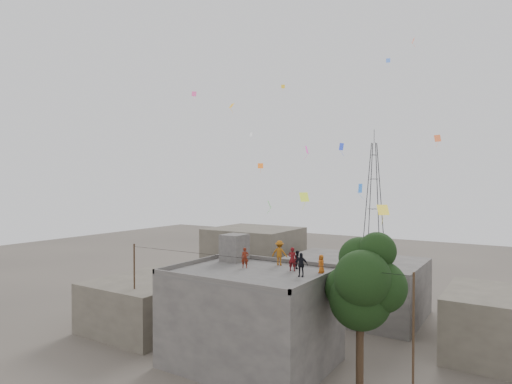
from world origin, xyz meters
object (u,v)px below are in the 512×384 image
person_dark_adult (301,265)px  stair_head_box (234,248)px  tree (363,284)px  transmission_tower (374,203)px  person_red_adult (292,259)px

person_dark_adult → stair_head_box: bearing=146.4°
tree → transmission_tower: bearing=106.1°
stair_head_box → person_dark_adult: 7.01m
transmission_tower → person_dark_adult: transmission_tower is taller
tree → transmission_tower: size_ratio=0.45×
transmission_tower → person_red_adult: bearing=-80.8°
tree → person_dark_adult: tree is taller
tree → person_dark_adult: size_ratio=6.07×
stair_head_box → person_red_adult: stair_head_box is taller
tree → person_red_adult: tree is taller
tree → transmission_tower: (-11.37, 39.40, 2.97)m
tree → person_red_adult: 5.33m
transmission_tower → person_dark_adult: 40.38m
stair_head_box → person_red_adult: size_ratio=1.26×
transmission_tower → tree: bearing=-73.9°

